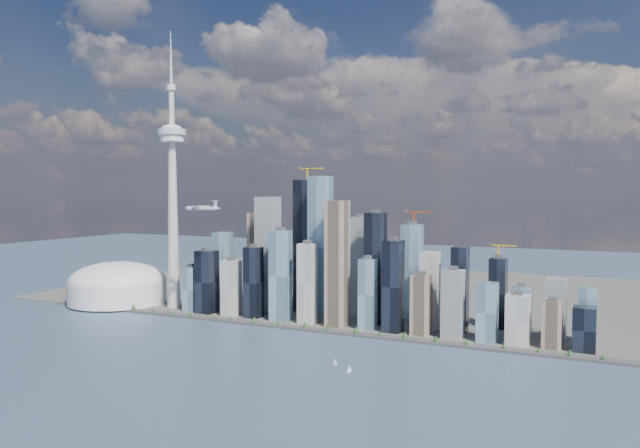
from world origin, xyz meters
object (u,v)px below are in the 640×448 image
at_px(needle_tower, 172,192).
at_px(sailboat_west, 349,369).
at_px(dome_stadium, 117,285).
at_px(airplane, 202,208).
at_px(sailboat_east, 335,362).

bearing_deg(needle_tower, sailboat_west, -27.39).
bearing_deg(sailboat_west, needle_tower, 130.48).
height_order(dome_stadium, airplane, airplane).
distance_m(needle_tower, dome_stadium, 241.40).
distance_m(sailboat_west, sailboat_east, 39.07).
height_order(airplane, sailboat_east, airplane).
distance_m(needle_tower, airplane, 160.73).
bearing_deg(airplane, sailboat_east, -32.01).
xyz_separation_m(dome_stadium, airplane, (274.01, -74.04, 167.90)).
relative_size(needle_tower, sailboat_west, 53.63).
height_order(airplane, sailboat_west, airplane).
relative_size(dome_stadium, sailboat_east, 21.38).
bearing_deg(sailboat_east, airplane, 147.59).
bearing_deg(sailboat_west, sailboat_east, 120.69).
height_order(dome_stadium, sailboat_east, dome_stadium).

